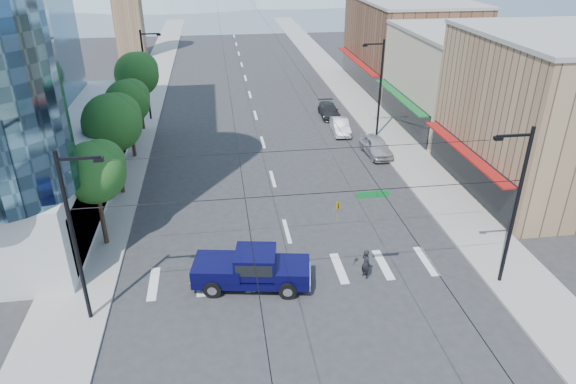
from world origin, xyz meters
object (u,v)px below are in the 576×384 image
pickup_truck (251,268)px  parked_car_mid (340,126)px  pedestrian (366,264)px  parked_car_far (329,110)px  parked_car_near (376,146)px

pickup_truck → parked_car_mid: bearing=75.5°
pickup_truck → pedestrian: 6.33m
pedestrian → parked_car_far: size_ratio=0.38×
pickup_truck → pedestrian: size_ratio=3.79×
pedestrian → parked_car_mid: size_ratio=0.41×
pedestrian → parked_car_near: bearing=-42.0°
parked_car_far → parked_car_mid: bearing=-88.4°
pickup_truck → parked_car_far: 29.73m
parked_car_far → pickup_truck: bearing=-108.6°
pickup_truck → pedestrian: (6.32, -0.13, -0.24)m
pedestrian → parked_car_near: (5.76, 17.13, -0.08)m
parked_car_mid → parked_car_near: bearing=-68.8°
parked_car_near → parked_car_far: size_ratio=1.02×
pedestrian → parked_car_mid: 23.23m
parked_car_mid → pedestrian: bearing=-96.0°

